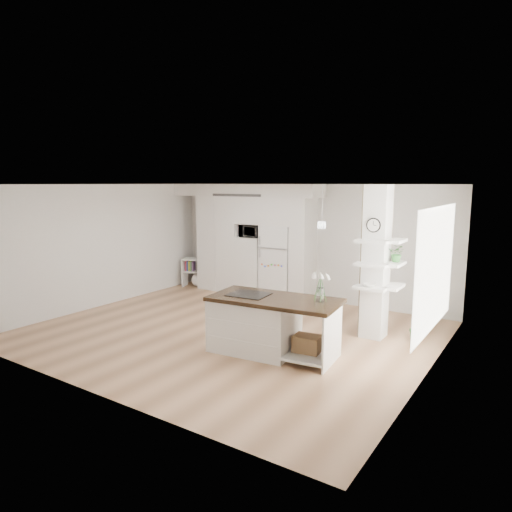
# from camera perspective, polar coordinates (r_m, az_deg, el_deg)

# --- Properties ---
(floor) EXTENTS (7.00, 6.00, 0.01)m
(floor) POSITION_cam_1_polar(r_m,az_deg,el_deg) (8.58, -3.23, -9.42)
(floor) COLOR tan
(floor) RESTS_ON ground
(room) EXTENTS (7.04, 6.04, 2.72)m
(room) POSITION_cam_1_polar(r_m,az_deg,el_deg) (8.18, -3.35, 3.00)
(room) COLOR white
(room) RESTS_ON ground
(cabinet_wall) EXTENTS (4.00, 0.71, 2.70)m
(cabinet_wall) POSITION_cam_1_polar(r_m,az_deg,el_deg) (11.22, -1.14, 2.88)
(cabinet_wall) COLOR white
(cabinet_wall) RESTS_ON floor
(refrigerator) EXTENTS (0.78, 0.69, 1.75)m
(refrigerator) POSITION_cam_1_polar(r_m,az_deg,el_deg) (10.83, 2.95, -0.73)
(refrigerator) COLOR white
(refrigerator) RESTS_ON floor
(column) EXTENTS (0.69, 0.90, 2.70)m
(column) POSITION_cam_1_polar(r_m,az_deg,el_deg) (8.17, 15.13, -0.89)
(column) COLOR silver
(column) RESTS_ON floor
(window) EXTENTS (0.00, 2.40, 2.40)m
(window) POSITION_cam_1_polar(r_m,az_deg,el_deg) (7.07, 21.55, -1.51)
(window) COLOR white
(window) RESTS_ON room
(pendant_light) EXTENTS (0.12, 0.12, 0.10)m
(pendant_light) POSITION_cam_1_polar(r_m,az_deg,el_deg) (7.41, 7.98, 4.34)
(pendant_light) COLOR white
(pendant_light) RESTS_ON room
(kitchen_island) EXTENTS (2.15, 1.19, 1.50)m
(kitchen_island) POSITION_cam_1_polar(r_m,az_deg,el_deg) (7.48, 0.65, -8.34)
(kitchen_island) COLOR white
(kitchen_island) RESTS_ON floor
(bookshelf) EXTENTS (0.72, 0.55, 0.76)m
(bookshelf) POSITION_cam_1_polar(r_m,az_deg,el_deg) (12.19, -7.47, -2.30)
(bookshelf) COLOR white
(bookshelf) RESTS_ON floor
(floor_plant_a) EXTENTS (0.25, 0.21, 0.43)m
(floor_plant_a) POSITION_cam_1_polar(r_m,az_deg,el_deg) (8.53, 19.42, -8.52)
(floor_plant_a) COLOR #2F702D
(floor_plant_a) RESTS_ON floor
(floor_plant_b) EXTENTS (0.28, 0.28, 0.47)m
(floor_plant_b) POSITION_cam_1_polar(r_m,az_deg,el_deg) (9.55, 21.03, -6.63)
(floor_plant_b) COLOR #2F702D
(floor_plant_b) RESTS_ON floor
(microwave) EXTENTS (0.54, 0.37, 0.30)m
(microwave) POSITION_cam_1_polar(r_m,az_deg,el_deg) (11.08, -0.53, 3.13)
(microwave) COLOR #2D2D2D
(microwave) RESTS_ON cabinet_wall
(shelf_plant) EXTENTS (0.27, 0.23, 0.30)m
(shelf_plant) POSITION_cam_1_polar(r_m,az_deg,el_deg) (8.23, 17.22, 0.31)
(shelf_plant) COLOR #2F702D
(shelf_plant) RESTS_ON column
(decor_bowl) EXTENTS (0.22, 0.22, 0.05)m
(decor_bowl) POSITION_cam_1_polar(r_m,az_deg,el_deg) (8.04, 13.98, -3.54)
(decor_bowl) COLOR white
(decor_bowl) RESTS_ON column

